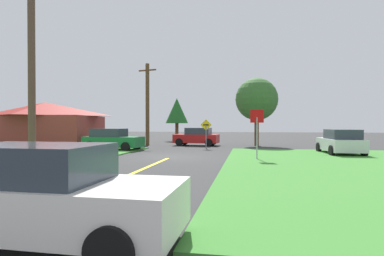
# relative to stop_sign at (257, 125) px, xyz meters

# --- Properties ---
(ground_plane) EXTENTS (120.00, 120.00, 0.00)m
(ground_plane) POSITION_rel_stop_sign_xyz_m (-4.98, 1.08, -1.92)
(ground_plane) COLOR #333333
(grass_verge_right) EXTENTS (12.00, 20.00, 0.08)m
(grass_verge_right) POSITION_rel_stop_sign_xyz_m (4.40, -2.92, -1.88)
(grass_verge_right) COLOR #3D8131
(grass_verge_right) RESTS_ON ground
(lane_stripe_center) EXTENTS (0.20, 14.00, 0.01)m
(lane_stripe_center) POSITION_rel_stop_sign_xyz_m (-4.98, -6.92, -1.92)
(lane_stripe_center) COLOR yellow
(lane_stripe_center) RESTS_ON ground
(stop_sign) EXTENTS (0.72, 0.07, 2.75)m
(stop_sign) POSITION_rel_stop_sign_xyz_m (0.00, 0.00, 0.00)
(stop_sign) COLOR #9EA0A8
(stop_sign) RESTS_ON ground
(car_behind_on_main_road) EXTENTS (4.27, 2.06, 1.62)m
(car_behind_on_main_road) POSITION_rel_stop_sign_xyz_m (-3.76, -12.76, -1.12)
(car_behind_on_main_road) COLOR white
(car_behind_on_main_road) RESTS_ON ground
(car_on_crossroad) EXTENTS (2.26, 4.23, 1.62)m
(car_on_crossroad) POSITION_rel_stop_sign_xyz_m (5.37, 4.11, -1.12)
(car_on_crossroad) COLOR silver
(car_on_crossroad) RESTS_ON ground
(parked_car_near_building) EXTENTS (4.49, 2.37, 1.62)m
(parked_car_near_building) POSITION_rel_stop_sign_xyz_m (-10.47, 4.81, -1.12)
(parked_car_near_building) COLOR #196B33
(parked_car_near_building) RESTS_ON ground
(car_approaching_junction) EXTENTS (4.16, 2.27, 1.62)m
(car_approaching_junction) POSITION_rel_stop_sign_xyz_m (-5.05, 11.00, -1.12)
(car_approaching_junction) COLOR red
(car_approaching_junction) RESTS_ON ground
(utility_pole_near) EXTENTS (1.80, 0.32, 8.70)m
(utility_pole_near) POSITION_rel_stop_sign_xyz_m (-10.02, -4.74, 2.53)
(utility_pole_near) COLOR brown
(utility_pole_near) RESTS_ON ground
(utility_pole_mid) EXTENTS (1.78, 0.54, 7.51)m
(utility_pole_mid) POSITION_rel_stop_sign_xyz_m (-9.57, 10.48, 1.92)
(utility_pole_mid) COLOR brown
(utility_pole_mid) RESTS_ON ground
(direction_sign) EXTENTS (0.91, 0.08, 2.35)m
(direction_sign) POSITION_rel_stop_sign_xyz_m (-3.78, 7.77, -0.47)
(direction_sign) COLOR slate
(direction_sign) RESTS_ON ground
(oak_tree_left) EXTENTS (3.81, 3.81, 6.12)m
(oak_tree_left) POSITION_rel_stop_sign_xyz_m (0.32, 11.71, 2.27)
(oak_tree_left) COLOR brown
(oak_tree_left) RESTS_ON ground
(pine_tree_center) EXTENTS (2.63, 2.63, 4.96)m
(pine_tree_center) POSITION_rel_stop_sign_xyz_m (-8.54, 18.23, 1.55)
(pine_tree_center) COLOR brown
(pine_tree_center) RESTS_ON ground
(barn) EXTENTS (9.40, 8.54, 3.86)m
(barn) POSITION_rel_stop_sign_xyz_m (-17.88, 7.47, 0.00)
(barn) COLOR maroon
(barn) RESTS_ON ground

